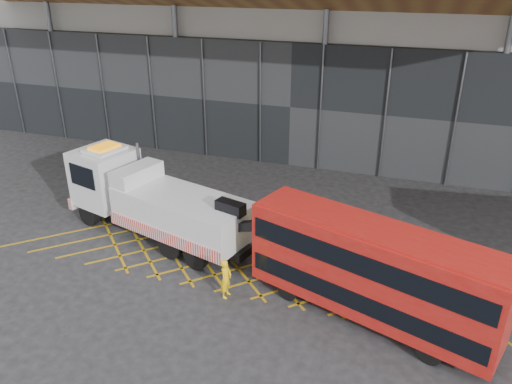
% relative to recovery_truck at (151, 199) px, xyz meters
% --- Properties ---
extents(ground_plane, '(120.00, 120.00, 0.00)m').
position_rel_recovery_truck_xyz_m(ground_plane, '(1.90, 0.02, -1.93)').
color(ground_plane, '#242426').
extents(road_markings, '(27.96, 7.16, 0.01)m').
position_rel_recovery_truck_xyz_m(road_markings, '(7.50, 0.02, -1.93)').
color(road_markings, '#C38F12').
rests_on(road_markings, ground_plane).
extents(construction_building, '(55.00, 23.97, 18.00)m').
position_rel_recovery_truck_xyz_m(construction_building, '(3.82, 18.41, 7.05)').
color(construction_building, gray).
rests_on(construction_building, ground_plane).
extents(recovery_truck, '(11.95, 5.51, 4.18)m').
position_rel_recovery_truck_xyz_m(recovery_truck, '(0.00, 0.00, 0.00)').
color(recovery_truck, black).
rests_on(recovery_truck, ground_plane).
extents(bus_towed, '(9.77, 5.21, 3.90)m').
position_rel_recovery_truck_xyz_m(bus_towed, '(10.99, -3.07, 0.24)').
color(bus_towed, '#AD140F').
rests_on(bus_towed, ground_plane).
extents(worker, '(0.45, 0.65, 1.70)m').
position_rel_recovery_truck_xyz_m(worker, '(5.37, -3.62, -1.08)').
color(worker, yellow).
rests_on(worker, ground_plane).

